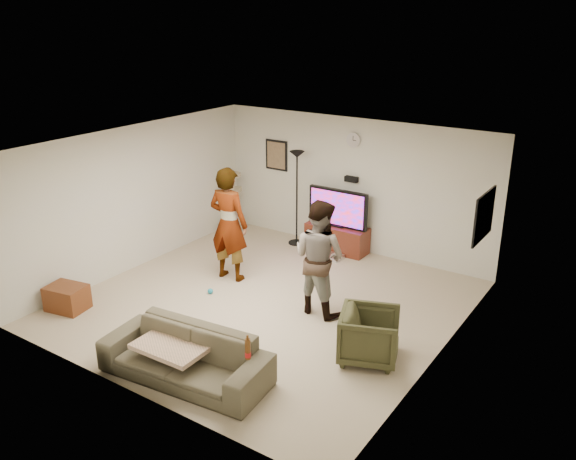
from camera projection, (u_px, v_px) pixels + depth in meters
The scene contains 24 objects.
floor at pixel (267, 304), 9.25m from camera, with size 5.50×5.50×0.02m, color tan.
ceiling at pixel (264, 144), 8.37m from camera, with size 5.50×5.50×0.02m, color silver.
wall_back at pixel (353, 185), 10.95m from camera, with size 5.50×0.04×2.50m, color beige.
wall_front at pixel (122, 298), 6.67m from camera, with size 5.50×0.04×2.50m, color beige.
wall_left at pixel (137, 197), 10.24m from camera, with size 0.04×5.50×2.50m, color beige.
wall_right at pixel (445, 270), 7.37m from camera, with size 0.04×5.50×2.50m, color beige.
wall_clock at pixel (354, 140), 10.63m from camera, with size 0.26×0.26×0.04m, color silver.
wall_speaker at pixel (351, 179), 10.86m from camera, with size 0.25×0.10×0.10m, color black.
picture_back at pixel (276, 155), 11.70m from camera, with size 0.42×0.03×0.52m, color brown.
picture_right at pixel (484, 216), 8.54m from camera, with size 0.03×0.78×0.62m, color tan.
tv_stand at pixel (337, 238), 11.19m from camera, with size 1.19×0.45×0.49m, color #451A10.
console_box at pixel (332, 257), 10.90m from camera, with size 0.40×0.30×0.07m, color silver.
tv at pixel (338, 208), 10.98m from camera, with size 1.19×0.08×0.71m, color black.
tv_screen at pixel (337, 208), 10.95m from camera, with size 1.10×0.01×0.62m, color #2923F3.
floor_lamp at pixel (297, 199), 11.30m from camera, with size 0.32×0.32×1.83m, color black.
cat_tree at pixel (231, 201), 12.13m from camera, with size 0.40×0.40×1.24m, color tan.
person_left at pixel (229, 224), 9.79m from camera, with size 0.71×0.46×1.94m, color #B1AFB6.
person_right at pixel (319, 257), 8.71m from camera, with size 0.85×0.66×1.76m, color #2C5B97.
sofa at pixel (185, 356), 7.26m from camera, with size 2.13×0.83×0.62m, color #494332.
throw_blanket at pixel (175, 344), 7.30m from camera, with size 0.90×0.70×0.06m, color #CFA888.
beer_bottle at pixel (248, 349), 6.59m from camera, with size 0.06×0.06×0.25m, color #5B3110.
armchair at pixel (369, 336), 7.65m from camera, with size 0.73×0.75×0.69m, color #32331C.
side_table at pixel (67, 298), 8.99m from camera, with size 0.58×0.43×0.38m, color #532711.
toy_ball at pixel (210, 291), 9.53m from camera, with size 0.09×0.09×0.09m, color teal.
Camera 1 is at (4.88, -6.69, 4.28)m, focal length 37.01 mm.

